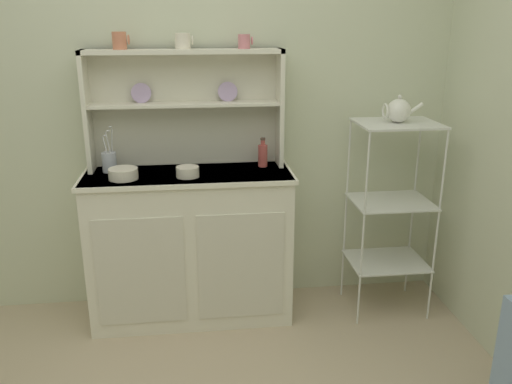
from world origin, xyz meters
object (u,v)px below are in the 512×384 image
Objects in this scene: hutch_cabinet at (191,244)px; utensil_jar at (109,161)px; cup_terracotta_0 at (120,41)px; bowl_mixing_large at (123,174)px; hutch_shelf_unit at (185,99)px; porcelain_teapot at (399,111)px; bakers_rack at (392,196)px; jam_bottle at (263,155)px.

utensil_jar is (-0.43, 0.08, 0.49)m from hutch_cabinet.
bowl_mixing_large is at bearing -93.35° from cup_terracotta_0.
hutch_shelf_unit is 1.18m from porcelain_teapot.
hutch_cabinet is 1.01× the size of bakers_rack.
bakers_rack is at bearing -0.00° from porcelain_teapot.
cup_terracotta_0 reaches higher than hutch_shelf_unit.
cup_terracotta_0 is at bearing -172.74° from hutch_shelf_unit.
bakers_rack is at bearing -10.82° from hutch_shelf_unit.
utensil_jar is at bearing 120.86° from bowl_mixing_large.
bowl_mixing_large is at bearing -179.42° from porcelain_teapot.
jam_bottle is 0.76× the size of porcelain_teapot.
utensil_jar is 1.15× the size of porcelain_teapot.
porcelain_teapot reaches higher than hutch_cabinet.
bowl_mixing_large is 0.61× the size of utensil_jar.
hutch_shelf_unit is (0.00, 0.16, 0.82)m from hutch_cabinet.
utensil_jar is at bearing 169.78° from hutch_cabinet.
utensil_jar is (-0.86, -0.01, -0.01)m from jam_bottle.
utensil_jar is at bearing -179.41° from jam_bottle.
bakers_rack is 0.78m from jam_bottle.
hutch_cabinet is at bearing -10.22° from utensil_jar.
jam_bottle is (-0.73, 0.14, 0.23)m from bakers_rack.
cup_terracotta_0 is at bearing 86.65° from bowl_mixing_large.
jam_bottle is at bearing -2.72° from cup_terracotta_0.
cup_terracotta_0 is at bearing 23.82° from utensil_jar.
cup_terracotta_0 is at bearing 173.09° from porcelain_teapot.
bakers_rack reaches higher than bowl_mixing_large.
hutch_cabinet is 12.86× the size of cup_terracotta_0.
utensil_jar reaches higher than jam_bottle.
porcelain_teapot is at bearing 0.58° from bowl_mixing_large.
cup_terracotta_0 reaches higher than utensil_jar.
utensil_jar is at bearing -156.18° from cup_terracotta_0.
cup_terracotta_0 is at bearing 159.55° from hutch_cabinet.
hutch_shelf_unit is 12.03× the size of cup_terracotta_0.
hutch_cabinet is 1.07× the size of hutch_shelf_unit.
utensil_jar reaches higher than hutch_cabinet.
hutch_shelf_unit is at bearing 169.75° from jam_bottle.
hutch_shelf_unit is 0.55m from utensil_jar.
bowl_mixing_large is (-0.34, -0.24, -0.36)m from hutch_shelf_unit.
hutch_shelf_unit is 6.48× the size of jam_bottle.
bakers_rack is at bearing -11.15° from jam_bottle.
jam_bottle is at bearing 168.83° from porcelain_teapot.
bakers_rack is 5.20× the size of porcelain_teapot.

